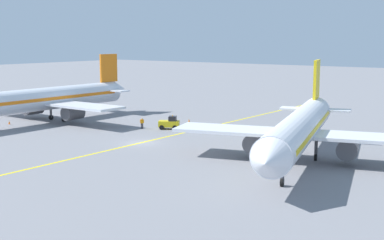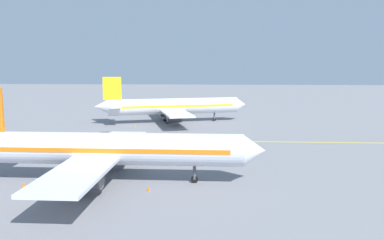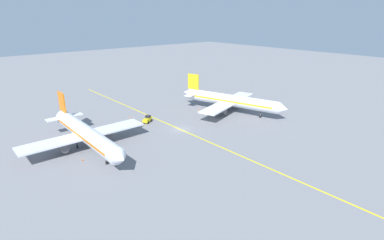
% 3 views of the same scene
% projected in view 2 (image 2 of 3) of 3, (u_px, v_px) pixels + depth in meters
% --- Properties ---
extents(ground_plane, '(400.00, 400.00, 0.00)m').
position_uv_depth(ground_plane, '(170.00, 141.00, 65.63)').
color(ground_plane, slate).
extents(apron_yellow_centreline, '(1.00, 120.00, 0.01)m').
position_uv_depth(apron_yellow_centreline, '(170.00, 141.00, 65.63)').
color(apron_yellow_centreline, yellow).
rests_on(apron_yellow_centreline, ground).
extents(airplane_at_gate, '(28.31, 34.83, 10.60)m').
position_uv_depth(airplane_at_gate, '(173.00, 107.00, 86.23)').
color(airplane_at_gate, silver).
rests_on(airplane_at_gate, ground).
extents(airplane_adjacent_stand, '(28.02, 35.41, 10.60)m').
position_uv_depth(airplane_adjacent_stand, '(105.00, 149.00, 41.98)').
color(airplane_adjacent_stand, silver).
rests_on(airplane_adjacent_stand, ground).
extents(baggage_tug_white, '(3.35, 2.86, 2.11)m').
position_uv_depth(baggage_tug_white, '(105.00, 139.00, 62.56)').
color(baggage_tug_white, gold).
rests_on(baggage_tug_white, ground).
extents(ground_crew_worker, '(0.45, 0.43, 1.68)m').
position_uv_depth(ground_crew_worker, '(113.00, 143.00, 59.01)').
color(ground_crew_worker, '#23232D').
rests_on(ground_crew_worker, ground).
extents(traffic_cone_near_nose, '(0.32, 0.32, 0.55)m').
position_uv_depth(traffic_cone_near_nose, '(61.00, 144.00, 61.44)').
color(traffic_cone_near_nose, orange).
rests_on(traffic_cone_near_nose, ground).
extents(traffic_cone_mid_apron, '(0.32, 0.32, 0.55)m').
position_uv_depth(traffic_cone_mid_apron, '(148.00, 189.00, 39.05)').
color(traffic_cone_mid_apron, orange).
rests_on(traffic_cone_mid_apron, ground).
extents(traffic_cone_by_wingtip, '(0.32, 0.32, 0.55)m').
position_uv_depth(traffic_cone_by_wingtip, '(23.00, 184.00, 40.67)').
color(traffic_cone_by_wingtip, orange).
rests_on(traffic_cone_by_wingtip, ground).
extents(traffic_cone_far_edge, '(0.32, 0.32, 0.55)m').
position_uv_depth(traffic_cone_far_edge, '(135.00, 125.00, 80.97)').
color(traffic_cone_far_edge, orange).
rests_on(traffic_cone_far_edge, ground).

